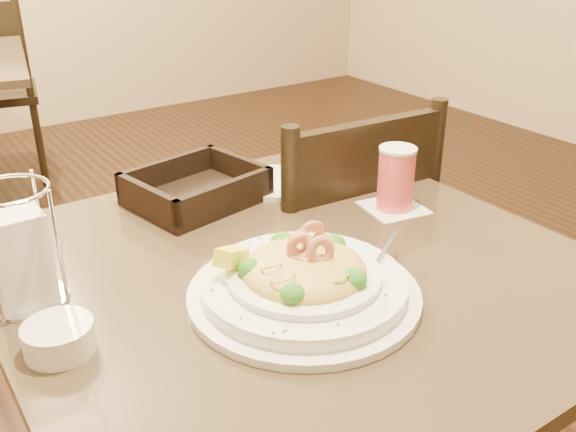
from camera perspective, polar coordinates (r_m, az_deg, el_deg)
main_table at (r=1.18m, az=0.57°, el=-14.62°), size 0.90×0.90×0.76m
dining_chair_near at (r=1.54m, az=3.47°, el=-5.23°), size 0.45×0.45×0.93m
pasta_bowl at (r=0.94m, az=1.40°, el=-5.68°), size 0.38×0.34×0.11m
drink_glass at (r=1.23m, az=9.57°, el=3.26°), size 0.13×0.13×0.12m
bread_basket at (r=1.27m, az=-8.17°, el=2.23°), size 0.27×0.24×0.07m
napkin_caddy at (r=0.99m, az=-22.73°, el=-3.19°), size 0.11×0.11×0.18m
side_plate at (r=1.34m, az=-1.13°, el=2.99°), size 0.23×0.23×0.01m
butter_ramekin at (r=0.89m, az=-19.69°, el=-10.16°), size 0.10×0.10×0.04m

